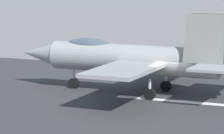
% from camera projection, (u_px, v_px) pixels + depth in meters
% --- Properties ---
extents(ground_plane, '(400.00, 400.00, 0.00)m').
position_uv_depth(ground_plane, '(172.00, 101.00, 42.74)').
color(ground_plane, slate).
extents(runway_strip, '(240.00, 26.00, 0.02)m').
position_uv_depth(runway_strip, '(172.00, 101.00, 42.74)').
color(runway_strip, '#323233').
rests_on(runway_strip, ground).
extents(fighter_jet, '(16.15, 14.57, 5.66)m').
position_uv_depth(fighter_jet, '(133.00, 58.00, 44.89)').
color(fighter_jet, gray).
rests_on(fighter_jet, ground).
extents(marker_cone_mid, '(0.44, 0.44, 0.55)m').
position_uv_depth(marker_cone_mid, '(136.00, 64.00, 57.26)').
color(marker_cone_mid, orange).
rests_on(marker_cone_mid, ground).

